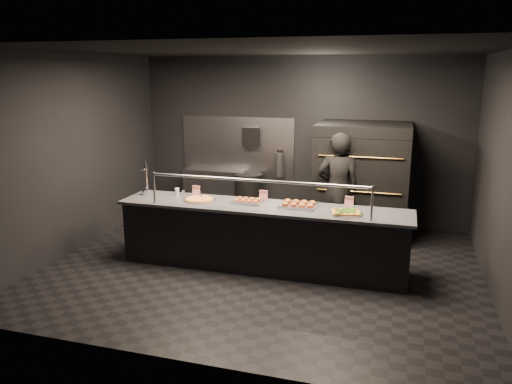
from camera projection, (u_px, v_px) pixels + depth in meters
The scene contains 15 objects.
room at pixel (262, 164), 6.84m from camera, with size 6.04×6.00×3.00m.
service_counter at pixel (262, 237), 7.04m from camera, with size 4.10×0.78×1.37m.
pizza_oven at pixel (362, 180), 8.35m from camera, with size 1.50×1.23×1.91m.
prep_shelf at pixel (216, 193), 9.64m from camera, with size 1.20×0.35×0.90m, color #99999E.
towel_dispenser at pixel (251, 137), 9.25m from camera, with size 0.30×0.20×0.35m, color black.
fire_extinguisher at pixel (280, 164), 9.23m from camera, with size 0.14×0.14×0.51m.
beer_tap at pixel (146, 184), 7.51m from camera, with size 0.14×0.21×0.56m.
round_pizza at pixel (199, 199), 7.20m from camera, with size 0.46×0.46×0.03m.
slider_tray_a at pixel (247, 201), 7.08m from camera, with size 0.42×0.32×0.06m.
slider_tray_b at pixel (299, 205), 6.86m from camera, with size 0.57×0.47×0.08m.
square_pizza at pixel (346, 212), 6.53m from camera, with size 0.45×0.45×0.05m.
condiment_jar at pixel (179, 192), 7.50m from camera, with size 0.16×0.06×0.11m.
tent_cards at pixel (267, 196), 7.17m from camera, with size 2.39×0.04×0.15m.
trash_bin at pixel (248, 197), 9.36m from camera, with size 0.53×0.53×0.88m, color black.
worker at pixel (338, 190), 7.83m from camera, with size 0.67×0.44×1.83m, color black.
Camera 1 is at (1.82, -6.43, 2.75)m, focal length 35.00 mm.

